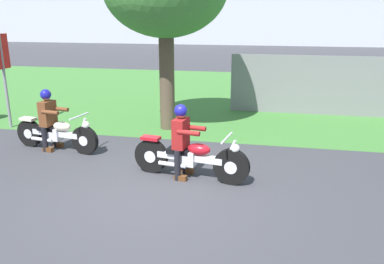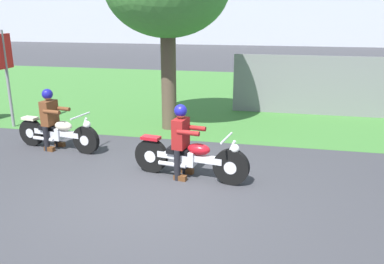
% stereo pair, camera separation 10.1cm
% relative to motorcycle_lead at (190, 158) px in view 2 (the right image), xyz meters
% --- Properties ---
extents(ground, '(120.00, 120.00, 0.00)m').
position_rel_motorcycle_lead_xyz_m(ground, '(-0.51, -0.90, -0.40)').
color(ground, '#38383D').
extents(grass_verge, '(60.00, 12.00, 0.01)m').
position_rel_motorcycle_lead_xyz_m(grass_verge, '(-0.51, 8.24, -0.40)').
color(grass_verge, '#3D7533').
rests_on(grass_verge, ground).
extents(motorcycle_lead, '(2.28, 0.70, 0.89)m').
position_rel_motorcycle_lead_xyz_m(motorcycle_lead, '(0.00, 0.00, 0.00)').
color(motorcycle_lead, black).
rests_on(motorcycle_lead, ground).
extents(rider_lead, '(0.60, 0.52, 1.42)m').
position_rel_motorcycle_lead_xyz_m(rider_lead, '(-0.17, 0.03, 0.42)').
color(rider_lead, black).
rests_on(rider_lead, ground).
extents(motorcycle_follow, '(2.15, 0.69, 0.87)m').
position_rel_motorcycle_lead_xyz_m(motorcycle_follow, '(-3.30, 0.97, -0.02)').
color(motorcycle_follow, black).
rests_on(motorcycle_follow, ground).
extents(rider_follow, '(0.60, 0.52, 1.40)m').
position_rel_motorcycle_lead_xyz_m(rider_follow, '(-3.47, 1.00, 0.41)').
color(rider_follow, black).
rests_on(rider_follow, ground).
extents(sign_banner, '(0.08, 0.60, 2.60)m').
position_rel_motorcycle_lead_xyz_m(sign_banner, '(-5.54, 2.44, 1.32)').
color(sign_banner, gray).
rests_on(sign_banner, ground).
extents(fence_segment, '(7.00, 0.06, 1.80)m').
position_rel_motorcycle_lead_xyz_m(fence_segment, '(3.66, 5.62, 0.50)').
color(fence_segment, slate).
rests_on(fence_segment, ground).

